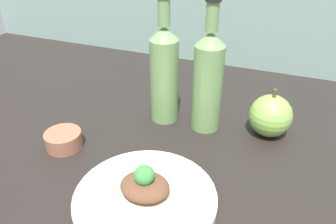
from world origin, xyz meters
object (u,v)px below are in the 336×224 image
object	(u,v)px
plate	(145,197)
apple	(270,116)
plated_food	(145,188)
dipping_bowl	(64,140)
cider_bottle_left	(164,72)
cider_bottle_right	(208,79)

from	to	relation	value
plate	apple	size ratio (longest dim) A/B	2.20
plated_food	dipping_bowl	xyz separation A→B (cm)	(-21.55, 7.55, -1.46)
plated_food	plate	bearing A→B (deg)	0.00
apple	dipping_bowl	distance (cm)	42.64
apple	dipping_bowl	xyz separation A→B (cm)	(-37.64, -19.83, -2.81)
plate	apple	xyz separation A→B (cm)	(16.09, 27.38, 3.50)
cider_bottle_left	cider_bottle_right	distance (cm)	9.64
plate	dipping_bowl	xyz separation A→B (cm)	(-21.55, 7.55, 0.69)
plate	cider_bottle_right	distance (cm)	27.44
cider_bottle_right	apple	size ratio (longest dim) A/B	2.65
cider_bottle_left	dipping_bowl	distance (cm)	24.98
apple	dipping_bowl	world-z (taller)	apple
plate	plated_food	bearing A→B (deg)	180.00
cider_bottle_left	plate	bearing A→B (deg)	-74.79
dipping_bowl	cider_bottle_left	bearing A→B (deg)	50.19
cider_bottle_right	dipping_bowl	distance (cm)	31.62
apple	dipping_bowl	size ratio (longest dim) A/B	1.46
plated_food	cider_bottle_left	distance (cm)	27.41
dipping_bowl	plate	bearing A→B (deg)	-19.30
cider_bottle_left	apple	bearing A→B (deg)	5.44
plated_food	cider_bottle_left	bearing A→B (deg)	105.21
plated_food	dipping_bowl	distance (cm)	22.88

